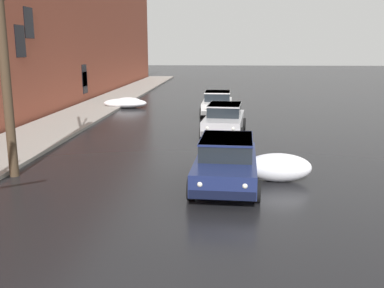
# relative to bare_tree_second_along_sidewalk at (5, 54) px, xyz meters

# --- Properties ---
(left_sidewalk_slab) EXTENTS (3.33, 80.00, 0.13)m
(left_sidewalk_slab) POSITION_rel_bare_tree_second_along_sidewalk_xyz_m (-1.89, 7.61, -3.72)
(left_sidewalk_slab) COLOR gray
(left_sidewalk_slab) RESTS_ON ground
(snow_bank_near_corner_left) EXTENTS (2.92, 1.50, 0.63)m
(snow_bank_near_corner_left) POSITION_rel_bare_tree_second_along_sidewalk_xyz_m (-0.08, 16.10, -3.47)
(snow_bank_near_corner_left) COLOR white
(snow_bank_near_corner_left) RESTS_ON ground
(snow_bank_along_left_kerb) EXTENTS (2.02, 0.93, 0.86)m
(snow_bank_along_left_kerb) POSITION_rel_bare_tree_second_along_sidewalk_xyz_m (8.25, -0.03, -3.38)
(snow_bank_along_left_kerb) COLOR white
(snow_bank_along_left_kerb) RESTS_ON ground
(snow_bank_mid_block_left) EXTENTS (1.94, 1.09, 0.70)m
(snow_bank_mid_block_left) POSITION_rel_bare_tree_second_along_sidewalk_xyz_m (0.21, 16.15, -3.44)
(snow_bank_mid_block_left) COLOR white
(snow_bank_mid_block_left) RESTS_ON ground
(bare_tree_second_along_sidewalk) EXTENTS (3.09, 2.15, 7.08)m
(bare_tree_second_along_sidewalk) POSITION_rel_bare_tree_second_along_sidewalk_xyz_m (0.00, 0.00, 0.00)
(bare_tree_second_along_sidewalk) COLOR #423323
(bare_tree_second_along_sidewalk) RESTS_ON ground
(sedan_darkblue_approaching_near_lane) EXTENTS (2.08, 4.25, 1.42)m
(sedan_darkblue_approaching_near_lane) POSITION_rel_bare_tree_second_along_sidewalk_xyz_m (6.67, -0.61, -3.03)
(sedan_darkblue_approaching_near_lane) COLOR navy
(sedan_darkblue_approaching_near_lane) RESTS_ON ground
(sedan_silver_parked_kerbside_close) EXTENTS (2.16, 4.40, 1.42)m
(sedan_silver_parked_kerbside_close) POSITION_rel_bare_tree_second_along_sidewalk_xyz_m (6.63, 7.21, -3.03)
(sedan_silver_parked_kerbside_close) COLOR #B7B7BC
(sedan_silver_parked_kerbside_close) RESTS_ON ground
(sedan_white_parked_kerbside_mid) EXTENTS (1.97, 4.03, 1.42)m
(sedan_white_parked_kerbside_mid) POSITION_rel_bare_tree_second_along_sidewalk_xyz_m (6.23, 13.17, -3.04)
(sedan_white_parked_kerbside_mid) COLOR silver
(sedan_white_parked_kerbside_mid) RESTS_ON ground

